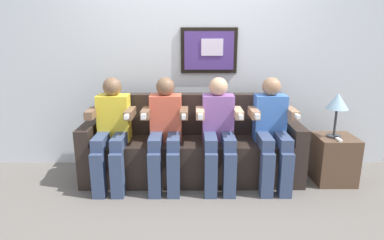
{
  "coord_description": "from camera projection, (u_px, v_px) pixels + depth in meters",
  "views": [
    {
      "loc": [
        -0.02,
        -3.04,
        1.56
      ],
      "look_at": [
        0.0,
        0.15,
        0.7
      ],
      "focal_mm": 30.93,
      "sensor_mm": 36.0,
      "label": 1
    }
  ],
  "objects": [
    {
      "name": "person_rightmost",
      "position": [
        272.0,
        129.0,
        3.34
      ],
      "size": [
        0.46,
        0.56,
        1.11
      ],
      "color": "#3F72CC",
      "rests_on": "ground_plane"
    },
    {
      "name": "person_right_center",
      "position": [
        219.0,
        129.0,
        3.34
      ],
      "size": [
        0.46,
        0.56,
        1.11
      ],
      "color": "#8C59A5",
      "rests_on": "ground_plane"
    },
    {
      "name": "side_table_right",
      "position": [
        334.0,
        159.0,
        3.5
      ],
      "size": [
        0.4,
        0.4,
        0.5
      ],
      "color": "brown",
      "rests_on": "ground_plane"
    },
    {
      "name": "couch",
      "position": [
        192.0,
        150.0,
        3.58
      ],
      "size": [
        2.3,
        0.58,
        0.9
      ],
      "color": "#2D231E",
      "rests_on": "ground_plane"
    },
    {
      "name": "person_left_center",
      "position": [
        165.0,
        129.0,
        3.34
      ],
      "size": [
        0.46,
        0.56,
        1.11
      ],
      "color": "#D8593F",
      "rests_on": "ground_plane"
    },
    {
      "name": "back_wall_assembly",
      "position": [
        192.0,
        55.0,
        3.74
      ],
      "size": [
        4.7,
        0.1,
        2.6
      ],
      "color": "silver",
      "rests_on": "ground_plane"
    },
    {
      "name": "table_lamp",
      "position": [
        337.0,
        103.0,
        3.33
      ],
      "size": [
        0.22,
        0.22,
        0.46
      ],
      "color": "#333338",
      "rests_on": "side_table_right"
    },
    {
      "name": "person_leftmost",
      "position": [
        112.0,
        129.0,
        3.34
      ],
      "size": [
        0.46,
        0.56,
        1.11
      ],
      "color": "yellow",
      "rests_on": "ground_plane"
    },
    {
      "name": "spare_remote_on_table",
      "position": [
        338.0,
        139.0,
        3.32
      ],
      "size": [
        0.04,
        0.13,
        0.02
      ],
      "primitive_type": "cube",
      "color": "white",
      "rests_on": "side_table_right"
    },
    {
      "name": "ground_plane",
      "position": [
        192.0,
        191.0,
        3.34
      ],
      "size": [
        6.12,
        6.12,
        0.0
      ],
      "primitive_type": "plane",
      "color": "#66605B"
    }
  ]
}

